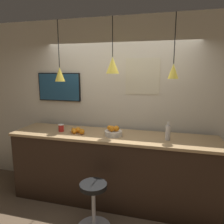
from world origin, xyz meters
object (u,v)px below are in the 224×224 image
at_px(bar_stool, 94,201).
at_px(juice_bottle, 168,132).
at_px(spread_jar, 61,128).
at_px(mounted_tv, 59,87).
at_px(fruit_bowl, 113,132).

relative_size(bar_stool, juice_bottle, 2.47).
xyz_separation_m(spread_jar, mounted_tv, (-0.26, 0.47, 0.61)).
height_order(bar_stool, mounted_tv, mounted_tv).
xyz_separation_m(fruit_bowl, mounted_tv, (-1.12, 0.47, 0.61)).
relative_size(juice_bottle, spread_jar, 2.22).
distance_m(fruit_bowl, spread_jar, 0.86).
xyz_separation_m(fruit_bowl, juice_bottle, (0.79, 0.00, 0.05)).
xyz_separation_m(bar_stool, mounted_tv, (-1.03, 1.11, 1.36)).
bearing_deg(mounted_tv, fruit_bowl, -22.79).
relative_size(spread_jar, mounted_tv, 0.15).
height_order(fruit_bowl, spread_jar, fruit_bowl).
bearing_deg(spread_jar, mounted_tv, 118.93).
xyz_separation_m(juice_bottle, spread_jar, (-1.65, -0.00, -0.05)).
bearing_deg(juice_bottle, spread_jar, -180.00).
relative_size(fruit_bowl, juice_bottle, 1.01).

